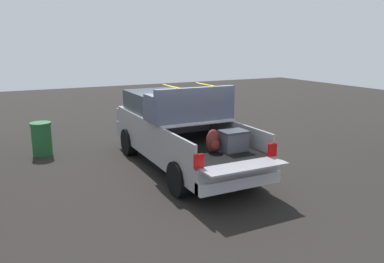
% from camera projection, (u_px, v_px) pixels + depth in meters
% --- Properties ---
extents(ground_plane, '(40.00, 40.00, 0.00)m').
position_uv_depth(ground_plane, '(182.00, 167.00, 10.17)').
color(ground_plane, black).
extents(pickup_truck, '(6.05, 2.08, 2.23)m').
position_uv_depth(pickup_truck, '(176.00, 129.00, 10.27)').
color(pickup_truck, gray).
rests_on(pickup_truck, ground_plane).
extents(trash_can, '(0.60, 0.60, 0.98)m').
position_uv_depth(trash_can, '(42.00, 139.00, 11.15)').
color(trash_can, '#1E592D').
rests_on(trash_can, ground_plane).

